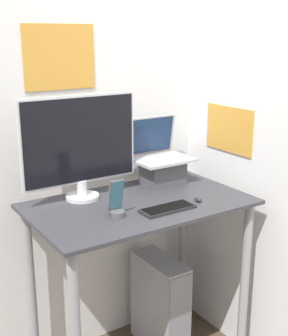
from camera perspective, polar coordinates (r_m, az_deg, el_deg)
name	(u,v)px	position (r m, az deg, el deg)	size (l,w,h in m)	color
wall_back	(100,135)	(2.70, -5.41, 3.98)	(6.00, 0.06, 2.60)	silver
wall_side_right	(281,147)	(2.52, 16.33, 2.49)	(0.06, 6.00, 2.60)	silver
desk	(140,239)	(2.51, -0.55, -8.69)	(1.14, 0.67, 1.02)	#333338
laptop	(161,166)	(2.70, 2.12, 0.30)	(0.33, 0.27, 0.38)	#4C4C51
monitor	(80,147)	(2.42, -7.77, 2.57)	(0.63, 0.18, 0.55)	silver
keyboard	(168,209)	(2.32, 2.89, -4.96)	(0.28, 0.11, 0.02)	black
mouse	(198,200)	(2.45, 6.61, -3.84)	(0.03, 0.05, 0.02)	#262626
cell_phone	(117,205)	(2.23, -3.32, -4.59)	(0.07, 0.07, 0.18)	#4C4C51
computer_tower	(160,304)	(2.94, 1.95, -16.24)	(0.16, 0.41, 0.59)	gray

